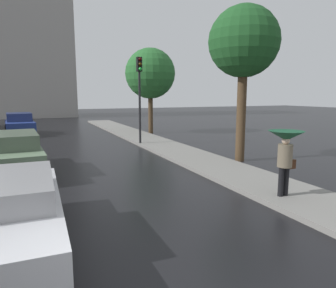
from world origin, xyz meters
TOP-DOWN VIEW (x-y plane):
  - car_white_near_kerb at (-1.81, 3.52)m, footprint 2.00×4.61m
  - car_blue_mid_road at (-2.04, 21.45)m, footprint 2.09×4.13m
  - car_green_far_ahead at (-1.85, 9.59)m, footprint 1.91×4.58m
  - pedestrian_with_umbrella_near at (4.69, 3.61)m, footprint 0.90×0.90m
  - traffic_light at (4.16, 13.71)m, footprint 0.26×0.39m
  - street_tree_near at (6.72, 8.20)m, footprint 2.85×2.85m
  - street_tree_mid at (6.62, 18.62)m, footprint 3.53×3.53m
  - distant_tower at (-0.52, 41.67)m, footprint 9.59×9.27m

SIDE VIEW (x-z plane):
  - car_white_near_kerb at x=-1.81m, z-range 0.06..1.42m
  - car_green_far_ahead at x=-1.85m, z-range 0.03..1.51m
  - car_blue_mid_road at x=-2.04m, z-range 0.03..1.55m
  - pedestrian_with_umbrella_near at x=4.69m, z-range 0.62..2.34m
  - traffic_light at x=4.16m, z-range 1.01..5.62m
  - street_tree_mid at x=6.62m, z-range 1.23..7.25m
  - street_tree_near at x=6.72m, z-range 1.66..7.97m
  - distant_tower at x=-0.52m, z-range -1.48..26.76m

